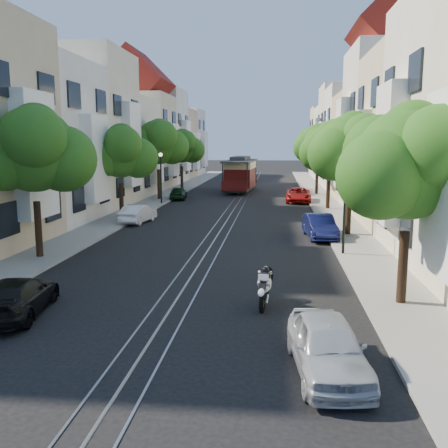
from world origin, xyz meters
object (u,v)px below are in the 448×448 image
(tree_e_d, at_px, (318,145))
(parked_car_e_near, at_px, (327,346))
(parked_car_e_mid, at_px, (320,226))
(parked_car_w_far, at_px, (178,193))
(tree_w_a, at_px, (35,152))
(tree_w_d, at_px, (182,147))
(tree_e_a, at_px, (411,167))
(parked_car_w_near, at_px, (17,297))
(tree_w_b, at_px, (121,153))
(tree_e_b, at_px, (352,150))
(sportbike_rider, at_px, (265,285))
(cable_car, at_px, (240,173))
(parked_car_e_far, at_px, (298,195))
(lamp_east, at_px, (345,194))
(parked_car_w_mid, at_px, (138,214))
(tree_w_c, at_px, (159,143))
(tree_e_c, at_px, (330,149))
(lamp_west, at_px, (161,170))

(tree_e_d, relative_size, parked_car_e_near, 1.83)
(parked_car_e_mid, relative_size, parked_car_w_far, 1.14)
(tree_w_a, relative_size, parked_car_e_mid, 1.71)
(tree_w_d, bearing_deg, parked_car_e_mid, -65.33)
(tree_e_a, height_order, parked_car_w_near, tree_e_a)
(tree_w_b, bearing_deg, parked_car_w_near, -81.94)
(tree_w_a, bearing_deg, parked_car_w_far, 86.30)
(parked_car_e_near, bearing_deg, tree_e_b, 74.38)
(sportbike_rider, bearing_deg, tree_e_b, 76.59)
(tree_e_a, distance_m, cable_car, 37.34)
(tree_w_d, xyz_separation_m, parked_car_e_far, (12.30, -11.31, -3.97))
(tree_e_b, xyz_separation_m, lamp_east, (-0.96, -4.98, -1.89))
(parked_car_e_mid, height_order, parked_car_w_mid, parked_car_e_mid)
(parked_car_e_near, relative_size, parked_car_w_far, 1.09)
(tree_w_a, xyz_separation_m, parked_car_w_near, (2.70, -7.08, -4.16))
(tree_w_b, bearing_deg, parked_car_e_mid, -24.26)
(tree_w_d, bearing_deg, tree_w_a, -90.00)
(tree_w_c, relative_size, lamp_east, 1.71)
(tree_e_c, relative_size, sportbike_rider, 3.42)
(tree_w_d, bearing_deg, cable_car, -21.03)
(parked_car_e_far, bearing_deg, tree_w_c, -179.25)
(tree_e_c, height_order, parked_car_w_near, tree_e_c)
(tree_w_a, distance_m, lamp_west, 20.13)
(tree_w_b, xyz_separation_m, parked_car_w_near, (2.70, -19.08, -3.82))
(tree_w_d, bearing_deg, tree_w_b, -90.00)
(cable_car, bearing_deg, tree_w_b, -105.10)
(cable_car, relative_size, parked_car_w_mid, 2.46)
(tree_w_c, bearing_deg, tree_e_d, 22.62)
(tree_e_c, relative_size, parked_car_e_mid, 1.66)
(tree_e_b, relative_size, parked_car_e_near, 1.79)
(tree_e_b, bearing_deg, parked_car_w_far, 127.42)
(tree_w_c, height_order, cable_car, tree_w_c)
(tree_e_b, bearing_deg, parked_car_e_mid, -155.94)
(parked_car_e_mid, height_order, parked_car_w_far, parked_car_e_mid)
(tree_e_c, relative_size, cable_car, 0.73)
(tree_w_d, bearing_deg, parked_car_e_near, -75.30)
(lamp_east, distance_m, sportbike_rider, 8.49)
(parked_car_e_far, bearing_deg, tree_e_a, -83.48)
(tree_w_c, bearing_deg, lamp_west, -74.25)
(tree_e_a, height_order, tree_e_b, tree_e_b)
(parked_car_e_near, relative_size, parked_car_w_near, 0.94)
(tree_e_b, bearing_deg, cable_car, 107.61)
(tree_w_c, distance_m, sportbike_rider, 30.49)
(tree_e_a, distance_m, tree_w_b, 22.28)
(tree_w_c, xyz_separation_m, parked_car_e_near, (11.54, -32.98, -4.43))
(parked_car_w_near, height_order, parked_car_w_far, parked_car_w_far)
(tree_e_b, relative_size, parked_car_w_near, 1.68)
(tree_e_b, xyz_separation_m, sportbike_rider, (-4.36, -12.45, -4.04))
(parked_car_e_mid, bearing_deg, tree_w_a, -159.86)
(parked_car_w_mid, bearing_deg, parked_car_e_near, 123.56)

